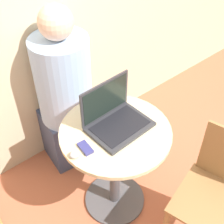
{
  "coord_description": "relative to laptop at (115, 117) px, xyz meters",
  "views": [
    {
      "loc": [
        -0.81,
        -0.94,
        2.0
      ],
      "look_at": [
        0.02,
        0.05,
        0.82
      ],
      "focal_mm": 50.0,
      "sensor_mm": 36.0,
      "label": 1
    }
  ],
  "objects": [
    {
      "name": "ground_plane",
      "position": [
        -0.03,
        -0.04,
        -0.77
      ],
      "size": [
        12.0,
        12.0,
        0.0
      ],
      "primitive_type": "plane",
      "color": "#B26042"
    },
    {
      "name": "round_table",
      "position": [
        -0.03,
        -0.04,
        -0.28
      ],
      "size": [
        0.65,
        0.65,
        0.72
      ],
      "color": "#4C4C51",
      "rests_on": "ground_plane"
    },
    {
      "name": "laptop",
      "position": [
        0.0,
        0.0,
        0.0
      ],
      "size": [
        0.36,
        0.27,
        0.26
      ],
      "color": "#2D2D33",
      "rests_on": "round_table"
    },
    {
      "name": "cell_phone",
      "position": [
        -0.24,
        -0.04,
        -0.05
      ],
      "size": [
        0.06,
        0.1,
        0.02
      ],
      "color": "navy",
      "rests_on": "round_table"
    },
    {
      "name": "computer_mouse",
      "position": [
        -0.32,
        -0.05,
        -0.04
      ],
      "size": [
        0.06,
        0.05,
        0.04
      ],
      "color": "#B2B2B7",
      "rests_on": "round_table"
    },
    {
      "name": "chair_empty",
      "position": [
        0.26,
        -0.6,
        -0.33
      ],
      "size": [
        0.49,
        0.49,
        0.83
      ],
      "color": "#9E7042",
      "rests_on": "ground_plane"
    },
    {
      "name": "person_seated",
      "position": [
        -0.01,
        0.57,
        -0.24
      ],
      "size": [
        0.41,
        0.6,
        1.27
      ],
      "color": "#3D4766",
      "rests_on": "ground_plane"
    }
  ]
}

